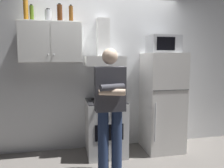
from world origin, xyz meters
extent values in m
plane|color=slate|center=(0.00, 0.00, 0.00)|extent=(7.00, 7.00, 0.00)
cube|color=white|center=(0.00, 0.60, 1.35)|extent=(4.80, 0.10, 2.70)
cube|color=white|center=(-0.85, 0.38, 1.75)|extent=(0.90, 0.34, 0.60)
cube|color=white|center=(-1.07, 0.20, 1.75)|extent=(0.43, 0.01, 0.58)
cube|color=white|center=(-0.62, 0.20, 1.75)|extent=(0.43, 0.01, 0.58)
sphere|color=#B2B2B7|center=(-0.89, 0.19, 1.57)|extent=(0.02, 0.02, 0.02)
sphere|color=#B2B2B7|center=(-0.81, 0.19, 1.57)|extent=(0.02, 0.02, 0.02)
cube|color=silver|center=(-0.05, 0.25, 0.42)|extent=(0.60, 0.60, 0.85)
cube|color=black|center=(-0.05, 0.25, 0.86)|extent=(0.59, 0.59, 0.01)
cube|color=black|center=(-0.05, -0.05, 0.45)|extent=(0.42, 0.01, 0.24)
cylinder|color=black|center=(-0.18, 0.13, 0.87)|extent=(0.16, 0.16, 0.01)
cylinder|color=black|center=(0.08, 0.13, 0.87)|extent=(0.16, 0.16, 0.01)
cylinder|color=black|center=(-0.18, 0.37, 0.87)|extent=(0.16, 0.16, 0.01)
cylinder|color=black|center=(0.08, 0.37, 0.87)|extent=(0.16, 0.16, 0.01)
cylinder|color=black|center=(-0.25, -0.06, 0.80)|extent=(0.04, 0.02, 0.04)
cylinder|color=black|center=(-0.12, -0.06, 0.80)|extent=(0.04, 0.02, 0.04)
cylinder|color=black|center=(0.02, -0.06, 0.80)|extent=(0.04, 0.02, 0.04)
cylinder|color=black|center=(0.15, -0.06, 0.80)|extent=(0.04, 0.02, 0.04)
cube|color=white|center=(-0.05, 0.33, 1.47)|extent=(0.60, 0.44, 0.15)
cube|color=white|center=(-0.05, 0.47, 1.85)|extent=(0.20, 0.16, 0.60)
cube|color=white|center=(0.90, 0.25, 0.80)|extent=(0.60, 0.60, 1.60)
cube|color=#4C4C4C|center=(0.90, -0.05, 1.04)|extent=(0.59, 0.01, 0.01)
cylinder|color=silver|center=(0.65, -0.06, 0.56)|extent=(0.02, 0.02, 0.60)
cube|color=#B7BABF|center=(0.90, 0.27, 1.74)|extent=(0.48, 0.36, 0.28)
cube|color=black|center=(0.86, 0.09, 1.74)|extent=(0.30, 0.01, 0.20)
cylinder|color=navy|center=(-0.19, -0.35, 0.42)|extent=(0.14, 0.14, 0.85)
cylinder|color=navy|center=(-0.01, -0.35, 0.42)|extent=(0.14, 0.14, 0.85)
cube|color=#3F3F47|center=(-0.10, -0.35, 1.13)|extent=(0.38, 0.20, 0.56)
cylinder|color=#3F3F47|center=(-0.10, -0.49, 1.17)|extent=(0.33, 0.17, 0.08)
cylinder|color=beige|center=(-0.10, -0.49, 1.11)|extent=(0.33, 0.17, 0.08)
sphere|color=beige|center=(-0.10, -0.35, 1.54)|extent=(0.20, 0.20, 0.20)
cylinder|color=#B7BABF|center=(0.08, 0.13, 0.92)|extent=(0.19, 0.19, 0.10)
cylinder|color=black|center=(-0.04, 0.13, 0.96)|extent=(0.05, 0.01, 0.01)
cylinder|color=black|center=(0.20, 0.13, 0.96)|extent=(0.05, 0.01, 0.01)
cylinder|color=brown|center=(-0.55, 0.41, 2.17)|extent=(0.06, 0.06, 0.25)
cylinder|color=black|center=(-0.55, 0.41, 2.31)|extent=(0.03, 0.03, 0.02)
cylinder|color=#4C6B19|center=(-1.11, 0.39, 2.16)|extent=(0.06, 0.06, 0.22)
cylinder|color=black|center=(-1.11, 0.39, 2.28)|extent=(0.03, 0.03, 0.02)
cylinder|color=#47230F|center=(-0.71, 0.37, 2.18)|extent=(0.08, 0.08, 0.25)
cylinder|color=black|center=(-0.71, 0.37, 2.31)|extent=(0.04, 0.04, 0.02)
cylinder|color=#B2B5BA|center=(-0.88, 0.42, 2.14)|extent=(0.10, 0.10, 0.18)
cylinder|color=black|center=(-0.88, 0.42, 2.24)|extent=(0.05, 0.05, 0.02)
cylinder|color=#B7721E|center=(-1.19, 0.38, 2.20)|extent=(0.07, 0.07, 0.30)
camera|label=1|loc=(-0.63, -3.03, 1.52)|focal=34.81mm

